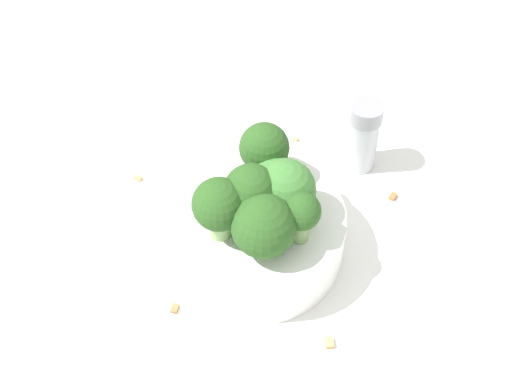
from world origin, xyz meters
TOP-DOWN VIEW (x-y plane):
  - ground_plane at (0.00, 0.00)m, footprint 3.00×3.00m
  - bowl at (0.00, 0.00)m, footprint 0.16×0.16m
  - broccoli_floret_0 at (0.04, 0.02)m, footprint 0.04×0.04m
  - broccoli_floret_1 at (-0.03, -0.03)m, footprint 0.05×0.05m
  - broccoli_floret_2 at (0.03, 0.00)m, footprint 0.04×0.04m
  - broccoli_floret_3 at (-0.01, 0.00)m, footprint 0.05×0.05m
  - broccoli_floret_4 at (0.01, -0.02)m, footprint 0.05×0.05m
  - broccoli_floret_5 at (-0.03, 0.01)m, footprint 0.05×0.05m
  - broccoli_floret_6 at (0.00, -0.04)m, footprint 0.03×0.03m
  - pepper_shaker at (0.15, -0.03)m, footprint 0.03×0.03m
  - almond_crumb_0 at (0.01, 0.15)m, footprint 0.01×0.01m
  - almond_crumb_1 at (-0.09, 0.02)m, footprint 0.01×0.01m
  - almond_crumb_2 at (0.14, 0.04)m, footprint 0.00×0.01m
  - almond_crumb_3 at (0.13, -0.08)m, footprint 0.01×0.01m
  - almond_crumb_4 at (-0.05, -0.10)m, footprint 0.01×0.01m

SIDE VIEW (x-z plane):
  - ground_plane at x=0.00m, z-range 0.00..0.00m
  - almond_crumb_2 at x=0.14m, z-range 0.00..0.01m
  - almond_crumb_0 at x=0.01m, z-range 0.00..0.01m
  - almond_crumb_1 at x=-0.09m, z-range 0.00..0.01m
  - almond_crumb_3 at x=0.13m, z-range 0.00..0.01m
  - almond_crumb_4 at x=-0.05m, z-range 0.00..0.01m
  - bowl at x=0.00m, z-range 0.00..0.05m
  - pepper_shaker at x=0.15m, z-range 0.00..0.08m
  - broccoli_floret_2 at x=0.03m, z-range 0.06..0.10m
  - broccoli_floret_1 at x=-0.03m, z-range 0.05..0.11m
  - broccoli_floret_6 at x=0.00m, z-range 0.06..0.11m
  - broccoli_floret_4 at x=0.01m, z-range 0.05..0.12m
  - broccoli_floret_0 at x=0.04m, z-range 0.06..0.12m
  - broccoli_floret_5 at x=-0.03m, z-range 0.06..0.12m
  - broccoli_floret_3 at x=-0.01m, z-range 0.06..0.12m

